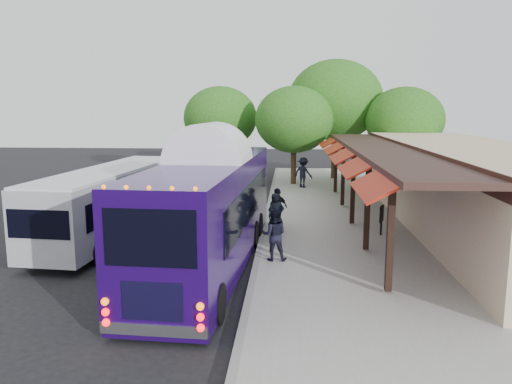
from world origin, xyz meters
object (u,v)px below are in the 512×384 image
(coach_bus, at_px, (210,206))
(ped_c, at_px, (278,208))
(sign_board, at_px, (381,215))
(ped_a, at_px, (276,216))
(ped_b, at_px, (274,235))
(city_bus, at_px, (112,199))
(ped_d, at_px, (303,172))

(coach_bus, height_order, ped_c, coach_bus)
(ped_c, xyz_separation_m, sign_board, (4.08, -0.81, -0.05))
(coach_bus, relative_size, ped_a, 6.59)
(coach_bus, relative_size, ped_b, 6.80)
(ped_b, height_order, sign_board, ped_b)
(city_bus, height_order, ped_a, city_bus)
(coach_bus, xyz_separation_m, ped_c, (2.07, 4.58, -0.98))
(ped_c, bearing_deg, sign_board, 124.43)
(ped_a, distance_m, ped_d, 12.61)
(ped_d, bearing_deg, ped_c, 113.43)
(ped_a, xyz_separation_m, ped_c, (0.02, 1.67, -0.03))
(ped_a, xyz_separation_m, ped_d, (1.35, 12.54, 0.06))
(ped_d, xyz_separation_m, sign_board, (2.76, -11.69, -0.14))
(coach_bus, bearing_deg, sign_board, 34.90)
(ped_c, bearing_deg, ped_a, 44.87)
(ped_d, relative_size, sign_board, 1.59)
(ped_a, xyz_separation_m, ped_b, (0.01, -2.67, -0.03))
(sign_board, bearing_deg, ped_d, 126.47)
(ped_d, bearing_deg, coach_bus, 107.98)
(coach_bus, distance_m, sign_board, 7.29)
(ped_b, bearing_deg, sign_board, -139.18)
(city_bus, bearing_deg, ped_a, -0.10)
(ped_c, height_order, sign_board, ped_c)
(coach_bus, distance_m, ped_c, 5.12)
(city_bus, bearing_deg, sign_board, 6.35)
(coach_bus, xyz_separation_m, city_bus, (-4.48, 3.46, -0.46))
(ped_b, bearing_deg, ped_a, -89.63)
(ped_b, height_order, ped_c, ped_b)
(coach_bus, height_order, sign_board, coach_bus)
(ped_a, distance_m, sign_board, 4.20)
(ped_a, bearing_deg, city_bus, 158.67)
(ped_b, relative_size, sign_board, 1.44)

